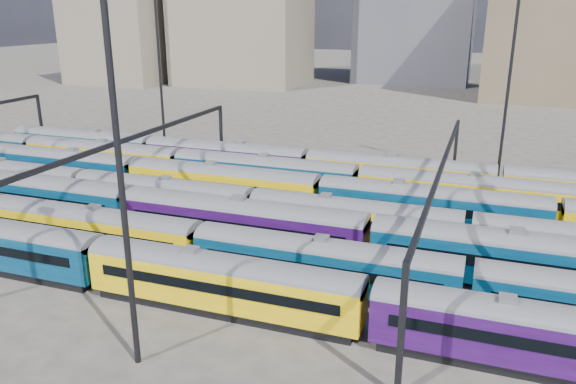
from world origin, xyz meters
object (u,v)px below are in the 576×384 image
(rake_1, at_px, (199,241))
(rake_2, at_px, (370,236))
(rake_0, at_px, (546,332))
(mast_2, at_px, (116,130))

(rake_1, height_order, rake_2, rake_2)
(rake_0, bearing_deg, rake_1, 168.53)
(rake_2, bearing_deg, mast_2, -121.20)
(mast_2, bearing_deg, rake_0, 17.34)
(rake_0, height_order, rake_2, rake_2)
(rake_2, bearing_deg, rake_1, -158.24)
(rake_1, height_order, mast_2, mast_2)
(rake_2, bearing_deg, rake_0, -39.52)
(rake_0, relative_size, rake_2, 1.06)
(rake_1, relative_size, rake_2, 0.90)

